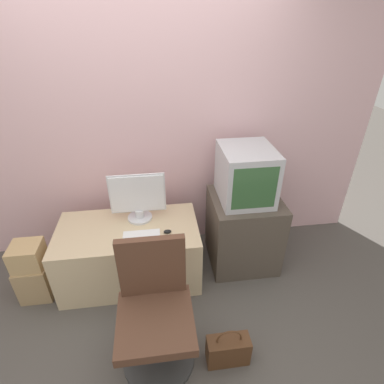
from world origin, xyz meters
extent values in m
plane|color=#4C4742|center=(0.00, 0.00, 0.00)|extent=(12.00, 12.00, 0.00)
cube|color=beige|center=(0.00, 1.32, 1.30)|extent=(4.40, 0.05, 2.60)
cube|color=#CCB289|center=(-0.16, 0.79, 0.28)|extent=(1.21, 0.64, 0.56)
cube|color=#4C4238|center=(0.90, 0.88, 0.36)|extent=(0.62, 0.59, 0.71)
cylinder|color=silver|center=(-0.05, 0.92, 0.57)|extent=(0.22, 0.22, 0.02)
cylinder|color=silver|center=(-0.05, 0.92, 0.61)|extent=(0.08, 0.08, 0.07)
cube|color=silver|center=(-0.05, 0.93, 0.81)|extent=(0.48, 0.01, 0.36)
cube|color=silver|center=(-0.05, 0.92, 0.81)|extent=(0.45, 0.02, 0.34)
cube|color=white|center=(-0.04, 0.67, 0.56)|extent=(0.30, 0.13, 0.01)
ellipsoid|color=black|center=(0.18, 0.68, 0.57)|extent=(0.06, 0.04, 0.03)
cube|color=#B7B7BC|center=(0.88, 0.90, 0.95)|extent=(0.44, 0.50, 0.47)
cube|color=#335B33|center=(0.88, 0.66, 0.95)|extent=(0.36, 0.01, 0.37)
cylinder|color=#333333|center=(0.05, -0.05, 0.01)|extent=(0.51, 0.51, 0.03)
cylinder|color=#4C4C51|center=(0.05, -0.05, 0.21)|extent=(0.05, 0.05, 0.36)
cube|color=#513323|center=(0.05, -0.05, 0.42)|extent=(0.49, 0.49, 0.07)
cube|color=#513323|center=(0.05, 0.18, 0.69)|extent=(0.44, 0.05, 0.47)
cube|color=#A3845B|center=(-0.97, 0.68, 0.17)|extent=(0.26, 0.26, 0.33)
cube|color=tan|center=(-0.97, 0.68, 0.44)|extent=(0.24, 0.23, 0.21)
cube|color=#4C2D19|center=(0.53, -0.12, 0.11)|extent=(0.30, 0.13, 0.23)
torus|color=#4C2D19|center=(0.53, -0.12, 0.24)|extent=(0.18, 0.01, 0.18)
camera|label=1|loc=(0.12, -1.29, 2.14)|focal=28.00mm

